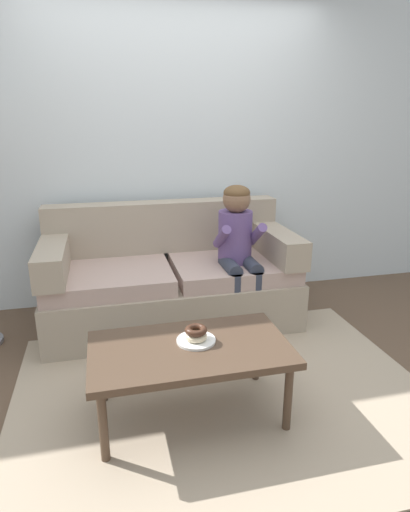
# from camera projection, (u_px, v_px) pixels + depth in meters

# --- Properties ---
(ground) EXTENTS (10.00, 10.00, 0.00)m
(ground) POSITION_uv_depth(u_px,v_px,m) (213.00, 372.00, 2.80)
(ground) COLOR brown
(wall_back) EXTENTS (8.00, 0.10, 2.80)m
(wall_back) POSITION_uv_depth(u_px,v_px,m) (173.00, 139.00, 3.66)
(wall_back) COLOR silver
(wall_back) RESTS_ON ground
(area_rug) EXTENTS (2.45, 1.89, 0.01)m
(area_rug) POSITION_uv_depth(u_px,v_px,m) (224.00, 394.00, 2.56)
(area_rug) COLOR tan
(area_rug) RESTS_ON ground
(couch) EXTENTS (1.92, 0.90, 0.92)m
(couch) POSITION_uv_depth(u_px,v_px,m) (170.00, 280.00, 3.44)
(couch) COLOR tan
(couch) RESTS_ON ground
(coffee_table) EXTENTS (1.05, 0.59, 0.43)m
(coffee_table) POSITION_uv_depth(u_px,v_px,m) (190.00, 353.00, 2.28)
(coffee_table) COLOR #4C3828
(coffee_table) RESTS_ON ground
(person_child) EXTENTS (0.34, 0.58, 1.10)m
(person_child) POSITION_uv_depth(u_px,v_px,m) (238.00, 243.00, 3.26)
(person_child) COLOR #664C84
(person_child) RESTS_ON ground
(plate) EXTENTS (0.21, 0.21, 0.01)m
(plate) POSITION_uv_depth(u_px,v_px,m) (196.00, 340.00, 2.31)
(plate) COLOR white
(plate) RESTS_ON coffee_table
(donut) EXTENTS (0.12, 0.12, 0.04)m
(donut) POSITION_uv_depth(u_px,v_px,m) (196.00, 336.00, 2.30)
(donut) COLOR beige
(donut) RESTS_ON plate
(donut_second) EXTENTS (0.17, 0.17, 0.04)m
(donut_second) POSITION_uv_depth(u_px,v_px,m) (196.00, 330.00, 2.29)
(donut_second) COLOR #422619
(donut_second) RESTS_ON donut
(toy_controller) EXTENTS (0.23, 0.09, 0.05)m
(toy_controller) POSITION_uv_depth(u_px,v_px,m) (131.00, 367.00, 2.81)
(toy_controller) COLOR blue
(toy_controller) RESTS_ON ground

